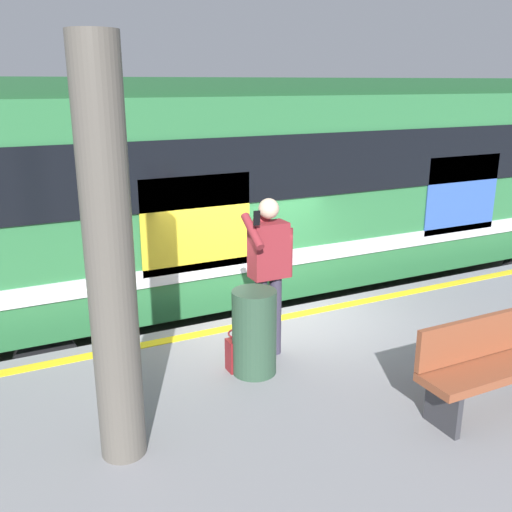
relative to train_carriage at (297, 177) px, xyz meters
The scene contains 11 objects.
ground_plane 3.66m from the train_carriage, 50.70° to the left, with size 25.15×25.15×0.00m, color #4C4742.
platform 5.12m from the train_carriage, 69.27° to the left, with size 16.77×4.75×1.12m, color gray.
safety_line 3.20m from the train_carriage, 54.49° to the left, with size 16.43×0.16×0.01m, color yellow.
track_rail_near 3.05m from the train_carriage, 23.06° to the left, with size 21.80×0.08×0.16m, color slate.
track_rail_far 3.05m from the train_carriage, 23.41° to the right, with size 21.80×0.08×0.16m, color slate.
train_carriage is the anchor object (origin of this frame).
passenger 3.88m from the train_carriage, 55.25° to the left, with size 0.57×0.55×1.80m.
handbag 4.44m from the train_carriage, 52.10° to the left, with size 0.31×0.29×0.42m.
station_column 5.92m from the train_carriage, 45.94° to the left, with size 0.37×0.37×3.31m, color #59544C.
bench 5.25m from the train_carriage, 80.93° to the left, with size 1.70×0.44×0.90m.
trash_bin 4.41m from the train_carriage, 54.10° to the left, with size 0.47×0.47×0.92m, color #2D4C38.
Camera 1 is at (3.28, 6.39, 4.09)m, focal length 40.29 mm.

